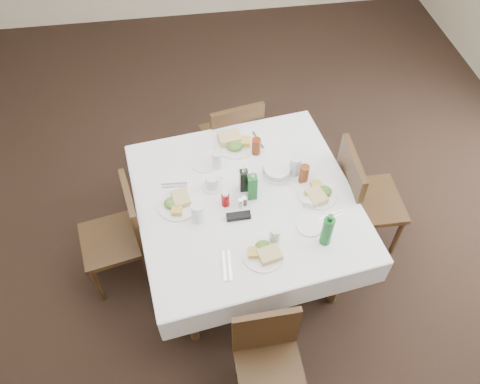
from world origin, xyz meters
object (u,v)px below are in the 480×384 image
(dining_table, at_px, (246,205))
(ketchup_bottle, at_px, (225,199))
(coffee_mug, at_px, (212,183))
(chair_north, at_px, (233,137))
(water_n, at_px, (217,160))
(chair_west, at_px, (122,231))
(green_bottle, at_px, (327,231))
(water_w, at_px, (198,213))
(chair_south, at_px, (268,356))
(bread_basket, at_px, (277,172))
(oil_cruet_dark, at_px, (244,180))
(water_s, at_px, (275,235))
(oil_cruet_green, at_px, (252,186))
(chair_east, at_px, (360,195))
(water_e, at_px, (295,166))

(dining_table, height_order, ketchup_bottle, ketchup_bottle)
(coffee_mug, bearing_deg, chair_north, 71.35)
(water_n, bearing_deg, chair_west, -159.22)
(coffee_mug, relative_size, green_bottle, 0.56)
(ketchup_bottle, bearing_deg, water_w, -152.94)
(chair_south, height_order, bread_basket, bread_basket)
(chair_west, distance_m, coffee_mug, 0.72)
(chair_south, relative_size, oil_cruet_dark, 3.68)
(water_s, bearing_deg, chair_south, -103.10)
(water_n, height_order, oil_cruet_green, oil_cruet_green)
(chair_south, distance_m, water_s, 0.70)
(water_s, xyz_separation_m, green_bottle, (0.31, -0.05, 0.05))
(chair_west, relative_size, oil_cruet_dark, 3.97)
(ketchup_bottle, bearing_deg, water_s, -51.57)
(chair_east, bearing_deg, coffee_mug, 176.78)
(water_e, height_order, coffee_mug, water_e)
(chair_east, xyz_separation_m, water_w, (-1.17, -0.20, 0.28))
(chair_east, height_order, oil_cruet_green, oil_cruet_green)
(chair_west, xyz_separation_m, oil_cruet_dark, (0.86, 0.04, 0.35))
(chair_west, bearing_deg, coffee_mug, 7.37)
(chair_west, bearing_deg, oil_cruet_dark, 2.34)
(chair_east, bearing_deg, bread_basket, 170.24)
(chair_south, xyz_separation_m, ketchup_bottle, (-0.12, 0.92, 0.35))
(chair_north, height_order, water_e, water_e)
(green_bottle, bearing_deg, water_n, 128.65)
(chair_west, bearing_deg, oil_cruet_green, -2.36)
(oil_cruet_dark, bearing_deg, chair_north, 87.35)
(ketchup_bottle, bearing_deg, chair_west, 173.94)
(water_s, relative_size, green_bottle, 0.47)
(ketchup_bottle, bearing_deg, green_bottle, -33.60)
(chair_north, relative_size, water_s, 7.25)
(oil_cruet_green, bearing_deg, dining_table, -169.28)
(chair_north, bearing_deg, water_w, -110.34)
(chair_north, bearing_deg, coffee_mug, -108.65)
(chair_north, height_order, ketchup_bottle, chair_north)
(coffee_mug, bearing_deg, oil_cruet_green, -25.90)
(water_e, xyz_separation_m, oil_cruet_green, (-0.33, -0.17, 0.04))
(dining_table, xyz_separation_m, oil_cruet_green, (0.04, 0.01, 0.18))
(green_bottle, bearing_deg, chair_south, -129.22)
(dining_table, bearing_deg, chair_south, -90.99)
(chair_north, distance_m, chair_south, 1.79)
(chair_north, xyz_separation_m, water_s, (0.09, -1.20, 0.31))
(dining_table, distance_m, coffee_mug, 0.27)
(dining_table, relative_size, green_bottle, 6.07)
(chair_south, relative_size, water_s, 6.66)
(water_s, height_order, coffee_mug, water_s)
(ketchup_bottle, distance_m, coffee_mug, 0.18)
(chair_south, relative_size, water_n, 6.21)
(water_s, xyz_separation_m, oil_cruet_dark, (-0.12, 0.44, 0.03))
(chair_west, distance_m, bread_basket, 1.15)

